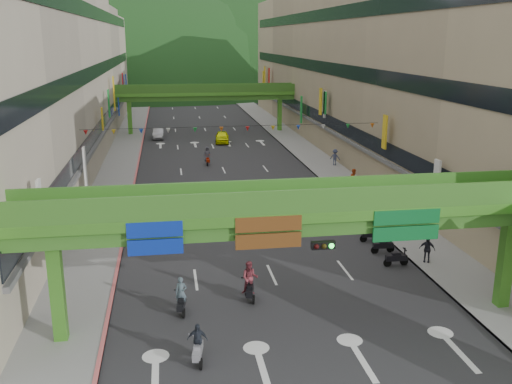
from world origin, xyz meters
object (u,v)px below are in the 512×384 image
(car_silver, at_px, (158,134))
(pedestrian_red, at_px, (354,181))
(car_yellow, at_px, (222,137))
(scooter_rider_mid, at_px, (250,280))
(scooter_rider_near, at_px, (181,297))
(overpass_near, at_px, (319,226))

(car_silver, xyz_separation_m, pedestrian_red, (17.96, -31.27, 0.26))
(car_silver, relative_size, car_yellow, 0.93)
(scooter_rider_mid, height_order, car_silver, scooter_rider_mid)
(scooter_rider_near, distance_m, car_silver, 53.19)
(car_silver, distance_m, pedestrian_red, 36.06)
(scooter_rider_near, height_order, car_yellow, scooter_rider_near)
(scooter_rider_near, distance_m, pedestrian_red, 27.37)
(scooter_rider_near, xyz_separation_m, car_yellow, (6.91, 48.43, -0.13))
(overpass_near, height_order, car_silver, overpass_near)
(overpass_near, xyz_separation_m, car_silver, (-7.91, 55.76, -4.52))
(scooter_rider_near, relative_size, scooter_rider_mid, 0.90)
(car_yellow, bearing_deg, car_silver, 156.56)
(scooter_rider_near, distance_m, scooter_rider_mid, 3.81)
(scooter_rider_mid, distance_m, car_silver, 52.45)
(scooter_rider_mid, relative_size, car_yellow, 0.48)
(overpass_near, distance_m, car_yellow, 51.21)
(car_yellow, xyz_separation_m, pedestrian_red, (9.50, -26.53, 0.18))
(car_yellow, bearing_deg, pedestrian_red, -64.47)
(scooter_rider_mid, distance_m, car_yellow, 47.55)
(overpass_near, xyz_separation_m, scooter_rider_near, (-6.36, 2.59, -4.31))
(overpass_near, height_order, pedestrian_red, overpass_near)
(scooter_rider_mid, relative_size, pedestrian_red, 1.15)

